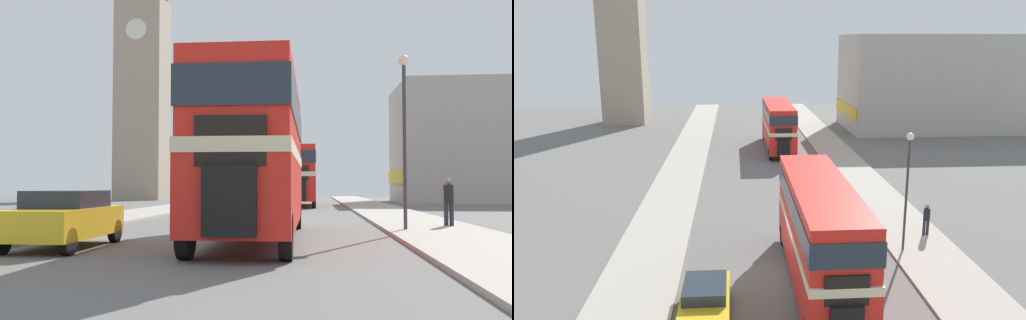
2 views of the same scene
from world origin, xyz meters
TOP-DOWN VIEW (x-y plane):
  - ground_plane at (0.00, 0.00)m, footprint 120.00×120.00m
  - sidewalk_right at (6.75, 0.00)m, footprint 3.50×120.00m
  - sidewalk_left at (-6.75, 0.00)m, footprint 3.50×120.00m
  - double_decker_bus at (0.95, -0.60)m, footprint 2.45×10.75m
  - bus_distant at (1.61, 26.74)m, footprint 2.43×11.17m
  - car_parked_near at (-3.71, -3.07)m, footprint 1.79×3.95m
  - pedestrian_walking at (7.49, 4.20)m, footprint 0.35×0.35m
  - street_lamp at (5.66, 2.41)m, footprint 0.36×0.36m
  - church_tower at (-16.01, 43.79)m, footprint 5.28×5.28m

SIDE VIEW (x-z plane):
  - ground_plane at x=0.00m, z-range 0.00..0.00m
  - sidewalk_right at x=6.75m, z-range 0.00..0.12m
  - sidewalk_left at x=-6.75m, z-range 0.00..0.12m
  - car_parked_near at x=-3.71m, z-range 0.03..1.48m
  - pedestrian_walking at x=7.49m, z-range 0.23..1.94m
  - bus_distant at x=1.61m, z-range 0.40..4.78m
  - double_decker_bus at x=0.95m, z-range 0.41..4.90m
  - street_lamp at x=5.66m, z-range 1.03..6.89m
  - church_tower at x=-16.01m, z-range 0.36..33.23m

